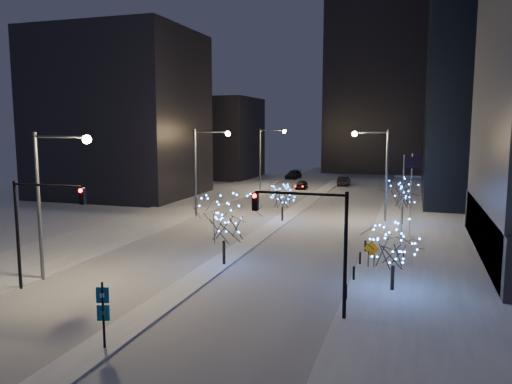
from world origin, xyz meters
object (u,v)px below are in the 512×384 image
at_px(street_lamp_w_far, 266,150).
at_px(holiday_tree_plaza_near, 394,247).
at_px(traffic_signal_east, 317,232).
at_px(wayfinding_sign, 103,309).
at_px(car_mid, 344,181).
at_px(holiday_tree_median_near, 224,220).
at_px(car_far, 293,175).
at_px(street_lamp_east, 378,163).
at_px(holiday_tree_median_far, 282,197).
at_px(car_near, 302,185).
at_px(traffic_signal_west, 37,217).
at_px(holiday_tree_plaza_far, 403,195).
at_px(street_lamp_w_mid, 204,161).
at_px(street_lamp_w_near, 51,186).
at_px(construction_sign, 371,251).

xyz_separation_m(street_lamp_w_far, holiday_tree_plaza_near, (21.69, -45.37, -3.58)).
distance_m(traffic_signal_east, wayfinding_sign, 11.40).
xyz_separation_m(car_mid, holiday_tree_median_near, (-1.54, -54.13, 2.71)).
height_order(street_lamp_w_far, car_far, street_lamp_w_far).
distance_m(street_lamp_east, holiday_tree_median_far, 10.91).
bearing_deg(car_near, street_lamp_w_far, -147.85).
relative_size(traffic_signal_west, holiday_tree_plaza_far, 1.49).
relative_size(car_near, holiday_tree_plaza_near, 0.98).
distance_m(street_lamp_w_mid, street_lamp_east, 19.26).
bearing_deg(street_lamp_w_mid, traffic_signal_west, -88.94).
xyz_separation_m(street_lamp_w_mid, holiday_tree_median_near, (9.44, -18.08, -3.01)).
bearing_deg(street_lamp_w_far, street_lamp_w_near, -90.00).
height_order(street_lamp_w_near, holiday_tree_plaza_near, street_lamp_w_near).
xyz_separation_m(street_lamp_w_near, car_mid, (10.98, 61.05, -5.72)).
relative_size(street_lamp_w_near, holiday_tree_plaza_far, 2.13).
bearing_deg(street_lamp_w_near, street_lamp_east, 55.81).
relative_size(holiday_tree_plaza_far, wayfinding_sign, 1.43).
bearing_deg(street_lamp_east, holiday_tree_median_near, -114.45).
distance_m(car_far, construction_sign, 63.03).
xyz_separation_m(traffic_signal_east, construction_sign, (2.11, 10.46, -3.44)).
bearing_deg(car_near, street_lamp_w_near, -99.42).
xyz_separation_m(car_near, holiday_tree_plaza_far, (16.68, -26.86, 2.57)).
bearing_deg(holiday_tree_median_near, car_mid, 88.37).
xyz_separation_m(holiday_tree_median_near, wayfinding_sign, (-0.14, -14.92, -1.47)).
relative_size(street_lamp_w_mid, wayfinding_sign, 3.03).
bearing_deg(street_lamp_w_near, traffic_signal_west, -76.04).
relative_size(holiday_tree_plaza_near, construction_sign, 2.20).
height_order(traffic_signal_east, holiday_tree_median_near, traffic_signal_east).
distance_m(car_near, holiday_tree_plaza_near, 51.85).
distance_m(traffic_signal_east, holiday_tree_median_far, 27.39).
relative_size(holiday_tree_median_near, holiday_tree_plaza_far, 1.15).
xyz_separation_m(street_lamp_w_far, construction_sign, (19.99, -40.54, -5.18)).
distance_m(street_lamp_w_mid, car_near, 29.68).
relative_size(street_lamp_w_near, holiday_tree_plaza_near, 2.34).
distance_m(street_lamp_w_far, street_lamp_east, 29.08).
relative_size(street_lamp_w_near, street_lamp_east, 1.00).
distance_m(holiday_tree_median_near, holiday_tree_plaza_near, 12.48).
bearing_deg(car_far, street_lamp_east, -62.04).
xyz_separation_m(car_far, holiday_tree_plaza_near, (21.76, -64.58, 2.11)).
bearing_deg(street_lamp_east, traffic_signal_west, -121.69).
bearing_deg(holiday_tree_median_far, car_far, 101.85).
relative_size(street_lamp_w_mid, street_lamp_east, 1.00).
height_order(street_lamp_w_far, holiday_tree_median_near, street_lamp_w_far).
xyz_separation_m(street_lamp_w_mid, street_lamp_w_far, (0.00, 25.00, 0.00)).
bearing_deg(holiday_tree_plaza_near, street_lamp_w_mid, 136.80).
bearing_deg(car_near, street_lamp_east, -65.47).
distance_m(street_lamp_w_near, car_mid, 62.29).
bearing_deg(street_lamp_w_mid, wayfinding_sign, -74.26).
bearing_deg(holiday_tree_plaza_near, holiday_tree_median_far, 121.55).
bearing_deg(holiday_tree_plaza_near, traffic_signal_west, -162.63).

